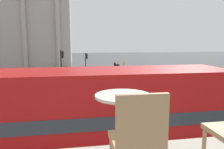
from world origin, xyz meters
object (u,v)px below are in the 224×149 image
object	(u,v)px
cafe_dining_table	(123,112)
pedestrian_yellow	(124,65)
traffic_light_far	(86,62)
traffic_light_near	(116,82)
double_decker_bus	(75,118)
pedestrian_olive	(142,78)
traffic_light_mid	(62,65)
car_white	(90,82)
cafe_chair_0	(138,139)
plaza_building_left	(15,6)

from	to	relation	value
cafe_dining_table	pedestrian_yellow	world-z (taller)	cafe_dining_table
traffic_light_far	traffic_light_near	bearing A→B (deg)	-85.61
traffic_light_near	pedestrian_yellow	world-z (taller)	traffic_light_near
double_decker_bus	pedestrian_olive	xyz separation A→B (m)	(7.18, 14.99, -1.19)
traffic_light_mid	car_white	bearing A→B (deg)	15.21
cafe_chair_0	cafe_dining_table	bearing A→B (deg)	94.62
plaza_building_left	car_white	size ratio (longest dim) A/B	6.05
plaza_building_left	traffic_light_mid	distance (m)	32.42
plaza_building_left	car_white	distance (m)	33.52
car_white	pedestrian_olive	world-z (taller)	pedestrian_olive
plaza_building_left	traffic_light_near	distance (m)	41.58
cafe_chair_0	pedestrian_olive	bearing A→B (deg)	78.45
cafe_chair_0	traffic_light_near	xyz separation A→B (m)	(2.11, 12.23, -1.80)
cafe_dining_table	pedestrian_yellow	xyz separation A→B (m)	(7.59, 33.69, -3.17)
cafe_chair_0	pedestrian_yellow	bearing A→B (deg)	83.39
plaza_building_left	traffic_light_near	xyz separation A→B (m)	(15.09, -37.34, -10.32)
traffic_light_mid	car_white	size ratio (longest dim) A/B	0.99
pedestrian_yellow	pedestrian_olive	distance (m)	13.21
traffic_light_mid	pedestrian_olive	xyz separation A→B (m)	(8.47, 0.31, -1.69)
traffic_light_near	traffic_light_far	bearing A→B (deg)	94.39
traffic_light_near	double_decker_bus	bearing A→B (deg)	-113.49
car_white	traffic_light_mid	bearing A→B (deg)	-58.03
traffic_light_far	car_white	bearing A→B (deg)	-88.70
cafe_dining_table	traffic_light_mid	distance (m)	20.35
pedestrian_olive	pedestrian_yellow	bearing A→B (deg)	3.29
traffic_light_mid	traffic_light_far	size ratio (longest dim) A/B	1.17
traffic_light_near	car_white	xyz separation A→B (m)	(-1.04, 9.38, -1.69)
plaza_building_left	traffic_light_far	bearing A→B (deg)	-57.69
pedestrian_olive	cafe_chair_0	bearing A→B (deg)	170.04
traffic_light_near	pedestrian_olive	distance (m)	10.08
traffic_light_near	traffic_light_mid	distance (m)	9.46
cafe_dining_table	traffic_light_far	xyz separation A→B (m)	(0.92, 26.96, -1.88)
traffic_light_far	double_decker_bus	bearing A→B (deg)	-93.93
traffic_light_far	car_white	size ratio (longest dim) A/B	0.85
traffic_light_near	car_white	size ratio (longest dim) A/B	0.87
car_white	pedestrian_yellow	xyz separation A→B (m)	(6.54, 12.69, 0.34)
traffic_light_near	pedestrian_yellow	distance (m)	22.78
traffic_light_mid	car_white	xyz separation A→B (m)	(2.90, 0.79, -2.01)
traffic_light_mid	traffic_light_far	world-z (taller)	traffic_light_mid
double_decker_bus	traffic_light_mid	bearing A→B (deg)	100.61
traffic_light_far	pedestrian_olive	distance (m)	8.70
traffic_light_mid	pedestrian_yellow	xyz separation A→B (m)	(9.44, 13.48, -1.67)
cafe_dining_table	traffic_light_near	world-z (taller)	cafe_dining_table
traffic_light_far	pedestrian_olive	xyz separation A→B (m)	(5.70, -6.44, -1.31)
traffic_light_near	pedestrian_olive	size ratio (longest dim) A/B	2.07
cafe_dining_table	cafe_chair_0	world-z (taller)	cafe_chair_0
cafe_chair_0	traffic_light_mid	distance (m)	20.95
plaza_building_left	pedestrian_olive	distance (m)	36.48
traffic_light_near	pedestrian_yellow	xyz separation A→B (m)	(5.49, 22.07, -1.35)
plaza_building_left	car_white	xyz separation A→B (m)	(14.05, -27.96, -12.01)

